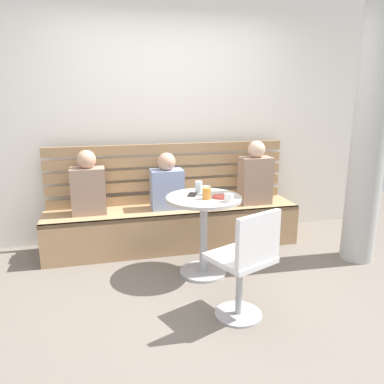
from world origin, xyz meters
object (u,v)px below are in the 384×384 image
at_px(cup_tumbler_orange, 207,194).
at_px(person_child_middle, 88,186).
at_px(booth_bench, 174,227).
at_px(plate_small, 222,197).
at_px(person_adult, 255,176).
at_px(cup_water_clear, 199,187).
at_px(cafe_table, 204,220).
at_px(cup_glass_short, 207,191).
at_px(white_chair, 246,261).
at_px(cup_ceramic_white, 229,198).
at_px(person_child_left, 167,184).
at_px(phone_on_table, 193,194).

bearing_deg(cup_tumbler_orange, person_child_middle, 141.63).
relative_size(booth_bench, plate_small, 15.88).
height_order(person_adult, cup_tumbler_orange, person_adult).
distance_m(booth_bench, person_child_middle, 1.01).
height_order(person_adult, person_child_middle, person_adult).
bearing_deg(person_child_middle, cup_water_clear, -29.92).
distance_m(cafe_table, plate_small, 0.28).
distance_m(cup_glass_short, plate_small, 0.16).
height_order(booth_bench, white_chair, white_chair).
distance_m(cup_tumbler_orange, plate_small, 0.16).
distance_m(white_chair, person_child_middle, 1.91).
bearing_deg(cup_ceramic_white, person_child_left, 111.61).
height_order(cup_glass_short, cup_water_clear, cup_water_clear).
bearing_deg(person_child_left, cup_tumbler_orange, -75.40).
xyz_separation_m(booth_bench, person_adult, (0.92, -0.02, 0.53)).
relative_size(white_chair, person_child_middle, 1.30).
xyz_separation_m(cafe_table, phone_on_table, (-0.08, 0.09, 0.23)).
xyz_separation_m(person_child_left, cup_glass_short, (0.25, -0.66, 0.08)).
height_order(person_child_middle, cup_ceramic_white, person_child_middle).
bearing_deg(plate_small, booth_bench, 111.42).
bearing_deg(cafe_table, cup_tumbler_orange, -88.37).
relative_size(cup_water_clear, cup_ceramic_white, 1.38).
relative_size(cafe_table, phone_on_table, 5.29).
distance_m(person_adult, person_child_left, 0.99).
bearing_deg(cafe_table, person_adult, 40.76).
relative_size(white_chair, cup_glass_short, 10.63).
distance_m(person_adult, cup_glass_short, 0.96).
xyz_separation_m(person_child_left, phone_on_table, (0.12, -0.63, 0.04)).
bearing_deg(person_child_left, cup_ceramic_white, -68.39).
bearing_deg(cup_glass_short, booth_bench, 106.16).
distance_m(cup_tumbler_orange, cup_ceramic_white, 0.21).
bearing_deg(cup_ceramic_white, white_chair, -96.62).
bearing_deg(plate_small, cup_ceramic_white, -86.24).
distance_m(white_chair, cup_tumbler_orange, 0.80).
height_order(cup_ceramic_white, phone_on_table, cup_ceramic_white).
relative_size(cafe_table, cup_glass_short, 9.25).
bearing_deg(plate_small, person_child_left, 114.83).
bearing_deg(cafe_table, white_chair, -83.44).
bearing_deg(white_chair, cup_tumbler_orange, 97.10).
xyz_separation_m(white_chair, cup_glass_short, (-0.05, 0.87, 0.32)).
xyz_separation_m(white_chair, cup_tumbler_orange, (-0.09, 0.73, 0.33)).
xyz_separation_m(cup_glass_short, cup_water_clear, (-0.05, 0.09, 0.02)).
relative_size(person_child_middle, cup_water_clear, 5.96).
distance_m(cafe_table, person_child_middle, 1.26).
xyz_separation_m(white_chair, cup_ceramic_white, (0.07, 0.60, 0.31)).
bearing_deg(person_adult, white_chair, -114.93).
relative_size(cup_tumbler_orange, phone_on_table, 0.71).
relative_size(white_chair, phone_on_table, 6.07).
bearing_deg(person_adult, cup_ceramic_white, -124.99).
distance_m(booth_bench, cup_glass_short, 0.86).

